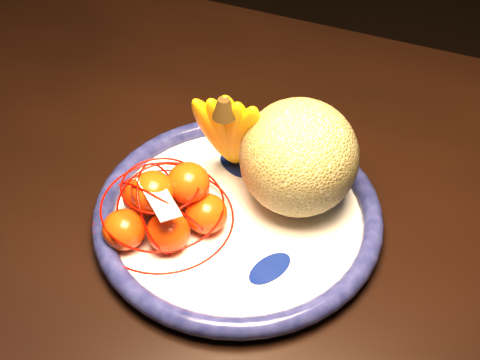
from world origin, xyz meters
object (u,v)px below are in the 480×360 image
(cantaloupe, at_px, (299,157))
(mandarin_bag, at_px, (167,206))
(banana_bunch, at_px, (230,129))
(fruit_bowl, at_px, (238,215))
(dining_table, at_px, (99,187))

(cantaloupe, bearing_deg, mandarin_bag, -148.42)
(cantaloupe, height_order, banana_bunch, banana_bunch)
(fruit_bowl, bearing_deg, cantaloupe, 37.32)
(dining_table, xyz_separation_m, fruit_bowl, (0.25, -0.08, 0.10))
(mandarin_bag, bearing_deg, cantaloupe, 31.58)
(dining_table, xyz_separation_m, cantaloupe, (0.32, -0.03, 0.17))
(cantaloupe, bearing_deg, dining_table, 175.09)
(dining_table, distance_m, cantaloupe, 0.36)
(dining_table, height_order, fruit_bowl, fruit_bowl)
(mandarin_bag, bearing_deg, banana_bunch, 64.01)
(fruit_bowl, bearing_deg, dining_table, 162.87)
(banana_bunch, height_order, mandarin_bag, banana_bunch)
(fruit_bowl, relative_size, cantaloupe, 2.49)
(fruit_bowl, relative_size, mandarin_bag, 1.60)
(cantaloupe, distance_m, mandarin_bag, 0.18)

